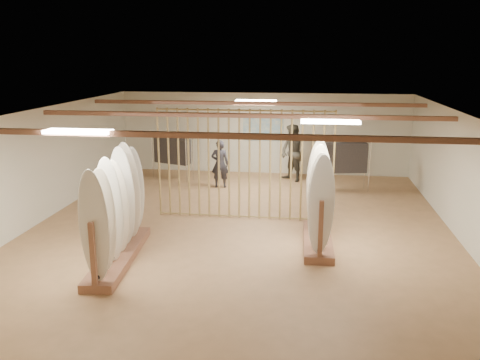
# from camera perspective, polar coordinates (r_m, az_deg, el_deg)

# --- Properties ---
(floor) EXTENTS (12.00, 12.00, 0.00)m
(floor) POSITION_cam_1_polar(r_m,az_deg,el_deg) (12.29, 0.00, -5.44)
(floor) COLOR tan
(floor) RESTS_ON ground
(ceiling) EXTENTS (12.00, 12.00, 0.00)m
(ceiling) POSITION_cam_1_polar(r_m,az_deg,el_deg) (11.67, 0.00, 7.65)
(ceiling) COLOR gray
(ceiling) RESTS_ON ground
(wall_back) EXTENTS (12.00, 0.00, 12.00)m
(wall_back) POSITION_cam_1_polar(r_m,az_deg,el_deg) (17.77, 2.62, 5.24)
(wall_back) COLOR silver
(wall_back) RESTS_ON ground
(wall_front) EXTENTS (12.00, 0.00, 12.00)m
(wall_front) POSITION_cam_1_polar(r_m,az_deg,el_deg) (6.31, -7.50, -11.29)
(wall_front) COLOR silver
(wall_front) RESTS_ON ground
(wall_left) EXTENTS (0.00, 12.00, 12.00)m
(wall_left) POSITION_cam_1_polar(r_m,az_deg,el_deg) (13.50, -21.53, 1.51)
(wall_left) COLOR silver
(wall_left) RESTS_ON ground
(wall_right) EXTENTS (0.00, 12.00, 12.00)m
(wall_right) POSITION_cam_1_polar(r_m,az_deg,el_deg) (12.29, 23.77, 0.15)
(wall_right) COLOR silver
(wall_right) RESTS_ON ground
(ceiling_slats) EXTENTS (9.50, 6.12, 0.10)m
(ceiling_slats) POSITION_cam_1_polar(r_m,az_deg,el_deg) (11.68, 0.00, 7.26)
(ceiling_slats) COLOR brown
(ceiling_slats) RESTS_ON ground
(light_panels) EXTENTS (1.20, 0.35, 0.06)m
(light_panels) POSITION_cam_1_polar(r_m,az_deg,el_deg) (11.68, 0.00, 7.36)
(light_panels) COLOR white
(light_panels) RESTS_ON ground
(bamboo_partition) EXTENTS (4.45, 0.05, 2.78)m
(bamboo_partition) POSITION_cam_1_polar(r_m,az_deg,el_deg) (12.68, 0.49, 1.74)
(bamboo_partition) COLOR #A2874F
(bamboo_partition) RESTS_ON ground
(poster) EXTENTS (1.40, 0.03, 0.90)m
(poster) POSITION_cam_1_polar(r_m,az_deg,el_deg) (17.72, 2.62, 5.87)
(poster) COLOR #3580BC
(poster) RESTS_ON ground
(rack_left) EXTENTS (0.88, 3.17, 2.18)m
(rack_left) POSITION_cam_1_polar(r_m,az_deg,el_deg) (10.51, -13.61, -4.91)
(rack_left) COLOR brown
(rack_left) RESTS_ON floor
(rack_right) EXTENTS (0.66, 2.33, 2.21)m
(rack_right) POSITION_cam_1_polar(r_m,az_deg,el_deg) (11.16, 8.82, -3.57)
(rack_right) COLOR brown
(rack_right) RESTS_ON floor
(clothing_rack_a) EXTENTS (1.31, 0.77, 1.47)m
(clothing_rack_a) POSITION_cam_1_polar(r_m,az_deg,el_deg) (17.09, -7.61, 3.27)
(clothing_rack_a) COLOR silver
(clothing_rack_a) RESTS_ON floor
(clothing_rack_b) EXTENTS (1.46, 0.64, 1.59)m
(clothing_rack_b) POSITION_cam_1_polar(r_m,az_deg,el_deg) (15.72, 11.57, 2.48)
(clothing_rack_b) COLOR silver
(clothing_rack_b) RESTS_ON floor
(shopper_a) EXTENTS (0.65, 0.46, 1.70)m
(shopper_a) POSITION_cam_1_polar(r_m,az_deg,el_deg) (15.86, -2.27, 2.18)
(shopper_a) COLOR #26252D
(shopper_a) RESTS_ON floor
(shopper_b) EXTENTS (1.30, 1.29, 2.13)m
(shopper_b) POSITION_cam_1_polar(r_m,az_deg,el_deg) (16.70, 5.97, 3.45)
(shopper_b) COLOR #37332A
(shopper_b) RESTS_ON floor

